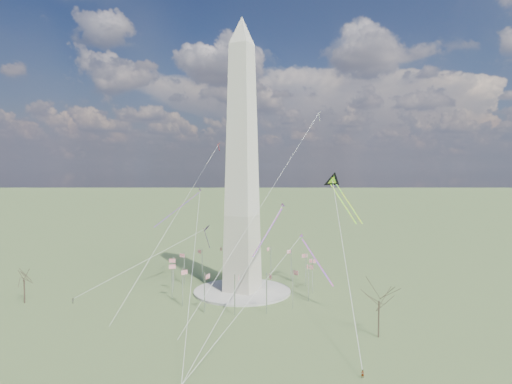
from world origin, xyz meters
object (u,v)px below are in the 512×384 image
at_px(washington_monument, 242,163).
at_px(person_east, 363,374).
at_px(person_west, 73,301).
at_px(tree_near, 379,298).
at_px(kite_delta_black, 334,183).

distance_m(washington_monument, person_east, 88.08).
bearing_deg(person_west, person_east, -144.64).
bearing_deg(tree_near, washington_monument, 156.94).
distance_m(washington_monument, kite_delta_black, 34.35).
distance_m(washington_monument, tree_near, 69.77).
bearing_deg(person_east, kite_delta_black, -109.35).
bearing_deg(washington_monument, kite_delta_black, 23.71).
bearing_deg(washington_monument, person_west, -140.80).
height_order(tree_near, kite_delta_black, kite_delta_black).
bearing_deg(tree_near, person_west, -171.91).
relative_size(person_east, kite_delta_black, 0.11).
xyz_separation_m(person_west, kite_delta_black, (76.57, 50.88, 39.81)).
bearing_deg(tree_near, kite_delta_black, 122.80).
xyz_separation_m(tree_near, kite_delta_black, (-23.61, 36.64, 29.85)).
xyz_separation_m(person_east, kite_delta_black, (-25.20, 62.69, 39.73)).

